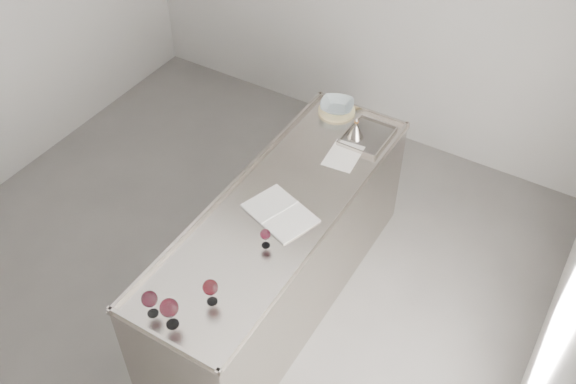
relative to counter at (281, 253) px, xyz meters
The scene contains 11 objects.
room_shell 1.10m from the counter, 148.97° to the right, with size 4.54×5.04×2.84m.
counter is the anchor object (origin of this frame).
wine_glass_left 1.24m from the counter, 98.28° to the right, with size 0.09×0.09×0.18m.
wine_glass_middle 1.24m from the counter, 91.08° to the right, with size 0.10×0.10×0.20m.
wine_glass_right 1.03m from the counter, 84.98° to the right, with size 0.09×0.09×0.17m.
wine_glass_small 0.66m from the counter, 72.52° to the right, with size 0.07×0.07×0.13m.
notebook 0.48m from the counter, 58.79° to the right, with size 0.51×0.43×0.02m.
loose_paper_top 0.81m from the counter, 79.28° to the left, with size 0.22×0.31×0.00m, color silver.
trivet 1.19m from the counter, 98.48° to the left, with size 0.28×0.28×0.02m, color beige.
ceramic_bowl 1.21m from the counter, 98.48° to the left, with size 0.25×0.25×0.06m, color #93A4AB.
wine_funnel 1.02m from the counter, 83.56° to the left, with size 0.12×0.12×0.18m.
Camera 1 is at (2.06, -2.18, 3.87)m, focal length 40.00 mm.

